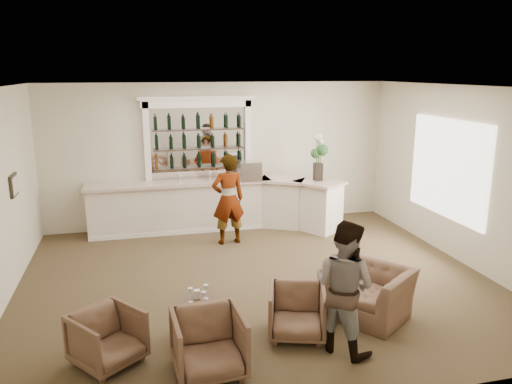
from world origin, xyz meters
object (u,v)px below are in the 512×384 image
armchair_right (297,312)px  armchair_far (368,292)px  armchair_center (209,344)px  bar_counter (218,205)px  flower_vase (318,155)px  guest (344,287)px  armchair_left (107,338)px  espresso_machine (250,171)px  sommelier (228,199)px  cocktail_table (200,319)px

armchair_right → armchair_far: bearing=31.8°
armchair_center → armchair_right: 1.42m
bar_counter → flower_vase: flower_vase is taller
guest → armchair_left: bearing=47.0°
guest → flower_vase: (1.50, 4.91, 0.85)m
bar_counter → guest: (0.72, -5.41, 0.30)m
guest → bar_counter: bearing=-27.9°
armchair_right → espresso_machine: 4.98m
bar_counter → armchair_left: 5.50m
sommelier → espresso_machine: bearing=-134.3°
sommelier → armchair_far: (1.39, -3.66, -0.58)m
sommelier → armchair_center: size_ratio=2.24×
armchair_far → flower_vase: 4.42m
sommelier → armchair_far: bearing=103.8°
guest → armchair_left: (-2.95, 0.39, -0.53)m
sommelier → bar_counter: bearing=-93.3°
armchair_left → armchair_far: 3.71m
flower_vase → cocktail_table: bearing=-128.2°
guest → flower_vase: bearing=-52.5°
sommelier → espresso_machine: (0.68, 0.89, 0.40)m
armchair_far → cocktail_table: bearing=-126.9°
armchair_center → armchair_left: bearing=154.5°
sommelier → guest: size_ratio=1.09×
armchair_far → espresso_machine: bearing=152.1°
cocktail_table → espresso_machine: 5.00m
guest → armchair_far: (0.74, 0.77, -0.50)m
armchair_right → espresso_machine: bearing=102.0°
guest → armchair_center: size_ratio=2.07×
armchair_left → armchair_center: 1.29m
armchair_far → flower_vase: flower_vase is taller
armchair_left → armchair_far: armchair_far is taller
armchair_center → flower_vase: (3.27, 5.01, 1.34)m
armchair_left → armchair_far: bearing=-31.3°
sommelier → armchair_left: size_ratio=2.50×
sommelier → armchair_far: size_ratio=1.64×
espresso_machine → cocktail_table: bearing=-108.7°
sommelier → flower_vase: bearing=-174.4°
guest → armchair_right: 0.84m
guest → flower_vase: size_ratio=1.68×
bar_counter → armchair_center: (-1.05, -5.51, -0.19)m
sommelier → armchair_left: 4.68m
espresso_machine → flower_vase: flower_vase is taller
sommelier → cocktail_table: bearing=66.2°
armchair_center → espresso_machine: 5.79m
cocktail_table → armchair_far: 2.49m
sommelier → armchair_far: sommelier is taller
cocktail_table → sommelier: sommelier is taller
bar_counter → espresso_machine: (0.74, -0.09, 0.78)m
armchair_far → armchair_left: bearing=-120.9°
cocktail_table → armchair_far: size_ratio=0.52×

